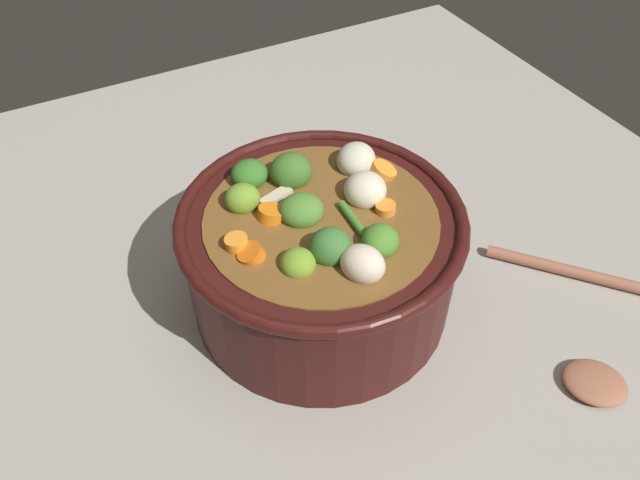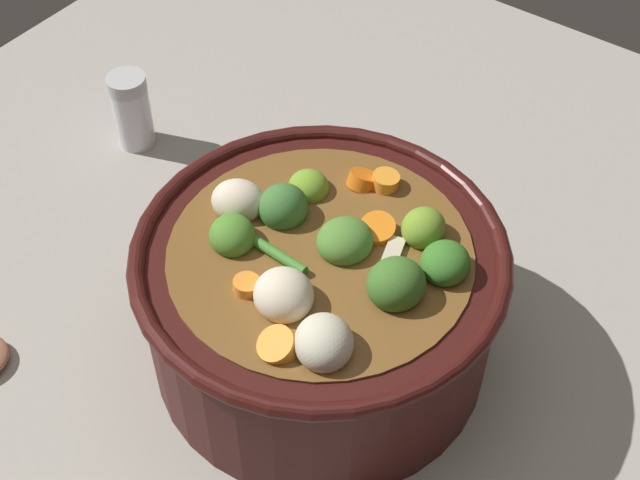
% 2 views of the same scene
% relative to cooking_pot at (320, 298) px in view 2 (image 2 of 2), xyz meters
% --- Properties ---
extents(ground_plane, '(1.10, 1.10, 0.00)m').
position_rel_cooking_pot_xyz_m(ground_plane, '(-0.00, 0.00, -0.07)').
color(ground_plane, '#9E998E').
extents(cooking_pot, '(0.29, 0.29, 0.15)m').
position_rel_cooking_pot_xyz_m(cooking_pot, '(0.00, 0.00, 0.00)').
color(cooking_pot, '#38110F').
rests_on(cooking_pot, ground_plane).
extents(salt_shaker, '(0.04, 0.04, 0.08)m').
position_rel_cooking_pot_xyz_m(salt_shaker, '(-0.31, 0.10, -0.03)').
color(salt_shaker, silver).
rests_on(salt_shaker, ground_plane).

